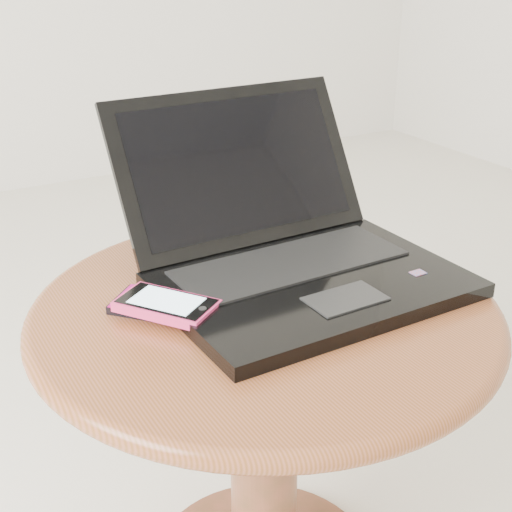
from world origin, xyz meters
TOP-DOWN VIEW (x-y plane):
  - table at (0.08, -0.01)m, footprint 0.59×0.59m
  - laptop at (0.15, 0.03)m, footprint 0.38×0.39m
  - phone_black at (-0.04, 0.03)m, footprint 0.13×0.13m
  - phone_pink at (-0.04, 0.01)m, footprint 0.12×0.13m

SIDE VIEW (x-z plane):
  - table at x=0.08m, z-range 0.13..0.60m
  - phone_black at x=-0.04m, z-range 0.47..0.48m
  - phone_pink at x=-0.04m, z-range 0.48..0.49m
  - laptop at x=0.15m, z-range 0.40..0.62m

